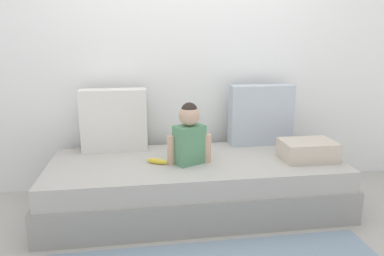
# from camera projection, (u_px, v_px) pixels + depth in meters

# --- Properties ---
(ground_plane) EXTENTS (12.00, 12.00, 0.00)m
(ground_plane) POSITION_uv_depth(u_px,v_px,m) (196.00, 208.00, 2.79)
(ground_plane) COLOR #B2ADA3
(back_wall) EXTENTS (5.45, 0.10, 2.46)m
(back_wall) POSITION_uv_depth(u_px,v_px,m) (186.00, 47.00, 3.04)
(back_wall) COLOR white
(back_wall) RESTS_ON ground
(couch) EXTENTS (2.25, 0.88, 0.40)m
(couch) POSITION_uv_depth(u_px,v_px,m) (196.00, 184.00, 2.74)
(couch) COLOR #9C978F
(couch) RESTS_ON ground
(throw_pillow_left) EXTENTS (0.53, 0.16, 0.50)m
(throw_pillow_left) POSITION_uv_depth(u_px,v_px,m) (114.00, 120.00, 2.87)
(throw_pillow_left) COLOR silver
(throw_pillow_left) RESTS_ON couch
(throw_pillow_right) EXTENTS (0.54, 0.16, 0.51)m
(throw_pillow_right) POSITION_uv_depth(u_px,v_px,m) (261.00, 115.00, 3.05)
(throw_pillow_right) COLOR #B2BCC6
(throw_pillow_right) RESTS_ON couch
(toddler) EXTENTS (0.33, 0.22, 0.46)m
(toddler) POSITION_uv_depth(u_px,v_px,m) (189.00, 134.00, 2.57)
(toddler) COLOR #568E66
(toddler) RESTS_ON couch
(banana) EXTENTS (0.17, 0.12, 0.04)m
(banana) POSITION_uv_depth(u_px,v_px,m) (157.00, 161.00, 2.60)
(banana) COLOR yellow
(banana) RESTS_ON couch
(folded_blanket) EXTENTS (0.40, 0.28, 0.14)m
(folded_blanket) POSITION_uv_depth(u_px,v_px,m) (308.00, 150.00, 2.69)
(folded_blanket) COLOR beige
(folded_blanket) RESTS_ON couch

